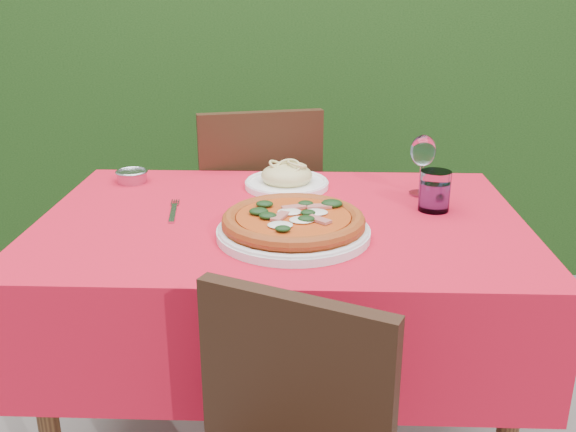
{
  "coord_description": "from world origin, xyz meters",
  "views": [
    {
      "loc": [
        0.08,
        -1.58,
        1.33
      ],
      "look_at": [
        0.02,
        -0.05,
        0.77
      ],
      "focal_mm": 40.0,
      "sensor_mm": 36.0,
      "label": 1
    }
  ],
  "objects_px": {
    "pizza_plate": "(293,224)",
    "steel_ramekin": "(132,177)",
    "wine_glass": "(423,153)",
    "water_glass": "(434,193)",
    "chair_far": "(257,215)",
    "fork": "(173,213)",
    "pasta_plate": "(287,179)"
  },
  "relations": [
    {
      "from": "water_glass",
      "to": "wine_glass",
      "type": "xyz_separation_m",
      "value": [
        -0.01,
        0.13,
        0.07
      ]
    },
    {
      "from": "pizza_plate",
      "to": "fork",
      "type": "xyz_separation_m",
      "value": [
        -0.32,
        0.15,
        -0.03
      ]
    },
    {
      "from": "chair_far",
      "to": "pasta_plate",
      "type": "xyz_separation_m",
      "value": [
        0.12,
        -0.35,
        0.24
      ]
    },
    {
      "from": "water_glass",
      "to": "wine_glass",
      "type": "relative_size",
      "value": 0.62
    },
    {
      "from": "chair_far",
      "to": "wine_glass",
      "type": "distance_m",
      "value": 0.73
    },
    {
      "from": "fork",
      "to": "wine_glass",
      "type": "bearing_deg",
      "value": 7.78
    },
    {
      "from": "wine_glass",
      "to": "fork",
      "type": "distance_m",
      "value": 0.72
    },
    {
      "from": "fork",
      "to": "steel_ramekin",
      "type": "distance_m",
      "value": 0.34
    },
    {
      "from": "pasta_plate",
      "to": "steel_ramekin",
      "type": "xyz_separation_m",
      "value": [
        -0.48,
        0.03,
        -0.01
      ]
    },
    {
      "from": "pizza_plate",
      "to": "wine_glass",
      "type": "bearing_deg",
      "value": 43.75
    },
    {
      "from": "wine_glass",
      "to": "steel_ramekin",
      "type": "bearing_deg",
      "value": 174.0
    },
    {
      "from": "fork",
      "to": "steel_ramekin",
      "type": "relative_size",
      "value": 2.2
    },
    {
      "from": "wine_glass",
      "to": "fork",
      "type": "bearing_deg",
      "value": -164.22
    },
    {
      "from": "pizza_plate",
      "to": "fork",
      "type": "bearing_deg",
      "value": 155.21
    },
    {
      "from": "wine_glass",
      "to": "water_glass",
      "type": "bearing_deg",
      "value": -83.79
    },
    {
      "from": "pasta_plate",
      "to": "fork",
      "type": "height_order",
      "value": "pasta_plate"
    },
    {
      "from": "pizza_plate",
      "to": "wine_glass",
      "type": "distance_m",
      "value": 0.5
    },
    {
      "from": "chair_far",
      "to": "pasta_plate",
      "type": "relative_size",
      "value": 3.7
    },
    {
      "from": "water_glass",
      "to": "fork",
      "type": "distance_m",
      "value": 0.7
    },
    {
      "from": "water_glass",
      "to": "wine_glass",
      "type": "distance_m",
      "value": 0.15
    },
    {
      "from": "pizza_plate",
      "to": "wine_glass",
      "type": "height_order",
      "value": "wine_glass"
    },
    {
      "from": "chair_far",
      "to": "pizza_plate",
      "type": "bearing_deg",
      "value": 87.1
    },
    {
      "from": "pizza_plate",
      "to": "pasta_plate",
      "type": "bearing_deg",
      "value": 94.51
    },
    {
      "from": "pizza_plate",
      "to": "steel_ramekin",
      "type": "relative_size",
      "value": 4.14
    },
    {
      "from": "chair_far",
      "to": "steel_ramekin",
      "type": "bearing_deg",
      "value": 26.74
    },
    {
      "from": "chair_far",
      "to": "fork",
      "type": "distance_m",
      "value": 0.66
    },
    {
      "from": "chair_far",
      "to": "steel_ramekin",
      "type": "relative_size",
      "value": 10.35
    },
    {
      "from": "pizza_plate",
      "to": "steel_ramekin",
      "type": "bearing_deg",
      "value": 139.57
    },
    {
      "from": "pizza_plate",
      "to": "fork",
      "type": "height_order",
      "value": "pizza_plate"
    },
    {
      "from": "chair_far",
      "to": "steel_ramekin",
      "type": "distance_m",
      "value": 0.53
    },
    {
      "from": "pizza_plate",
      "to": "water_glass",
      "type": "xyz_separation_m",
      "value": [
        0.37,
        0.21,
        0.02
      ]
    },
    {
      "from": "pasta_plate",
      "to": "water_glass",
      "type": "relative_size",
      "value": 2.3
    }
  ]
}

